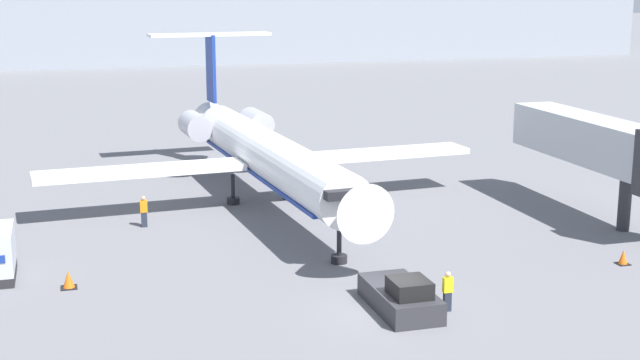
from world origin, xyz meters
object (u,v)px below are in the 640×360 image
object	(u,v)px
worker_near_tug	(448,290)
traffic_cone_right	(623,257)
jet_bridge	(597,142)
pushback_tug	(401,296)
traffic_cone_left	(69,280)
airplane_main	(264,151)
worker_by_wing	(144,211)

from	to	relation	value
worker_near_tug	traffic_cone_right	bearing A→B (deg)	17.25
jet_bridge	worker_near_tug	bearing A→B (deg)	-141.35
pushback_tug	traffic_cone_left	world-z (taller)	pushback_tug
pushback_tug	traffic_cone_right	size ratio (longest dim) A/B	6.34
traffic_cone_right	pushback_tug	bearing A→B (deg)	-167.87
traffic_cone_left	jet_bridge	size ratio (longest dim) A/B	0.06
airplane_main	jet_bridge	distance (m)	19.71
traffic_cone_left	traffic_cone_right	xyz separation A→B (m)	(26.06, -4.06, -0.03)
worker_near_tug	jet_bridge	xyz separation A→B (m)	(14.49, 11.59, 3.55)
pushback_tug	traffic_cone_left	bearing A→B (deg)	153.06
traffic_cone_left	traffic_cone_right	size ratio (longest dim) A/B	1.08
worker_by_wing	traffic_cone_left	xyz separation A→B (m)	(-4.26, -9.37, -0.55)
worker_near_tug	jet_bridge	bearing A→B (deg)	38.65
worker_by_wing	traffic_cone_left	size ratio (longest dim) A/B	2.22
pushback_tug	jet_bridge	world-z (taller)	jet_bridge
worker_near_tug	jet_bridge	size ratio (longest dim) A/B	0.12
worker_by_wing	traffic_cone_left	bearing A→B (deg)	-114.42
airplane_main	traffic_cone_left	xyz separation A→B (m)	(-11.93, -12.65, -2.93)
jet_bridge	pushback_tug	bearing A→B (deg)	-146.16
worker_near_tug	traffic_cone_left	xyz separation A→B (m)	(-15.19, 7.43, -0.52)
pushback_tug	worker_near_tug	bearing A→B (deg)	-19.38
traffic_cone_right	traffic_cone_left	bearing A→B (deg)	171.15
airplane_main	traffic_cone_left	world-z (taller)	airplane_main
airplane_main	traffic_cone_right	xyz separation A→B (m)	(14.13, -16.71, -2.96)
traffic_cone_left	traffic_cone_right	world-z (taller)	traffic_cone_left
traffic_cone_right	worker_near_tug	bearing A→B (deg)	-162.75
traffic_cone_left	traffic_cone_right	bearing A→B (deg)	-8.85
worker_near_tug	traffic_cone_left	size ratio (longest dim) A/B	2.15
worker_near_tug	worker_by_wing	size ratio (longest dim) A/B	0.97
airplane_main	traffic_cone_right	bearing A→B (deg)	-49.79
traffic_cone_right	jet_bridge	distance (m)	9.87
traffic_cone_left	jet_bridge	distance (m)	30.25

